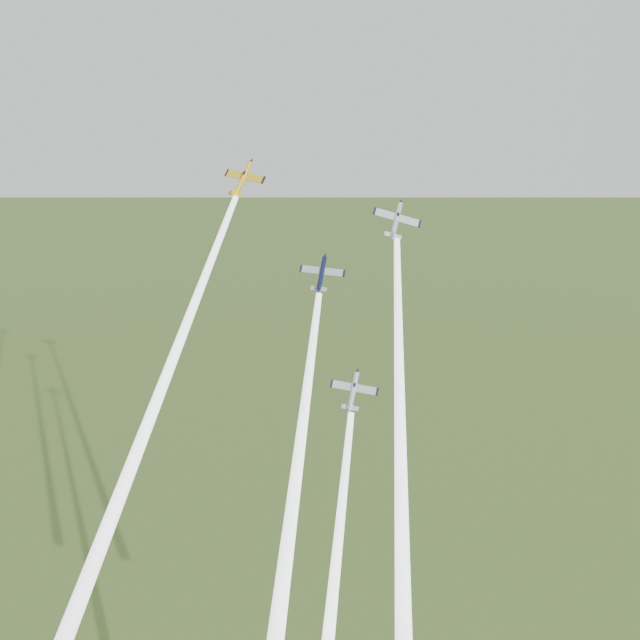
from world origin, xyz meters
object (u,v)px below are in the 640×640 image
(plane_silver_right, at_px, (397,220))
(plane_yellow, at_px, (243,179))
(plane_navy, at_px, (322,274))
(plane_silver_low, at_px, (353,391))

(plane_silver_right, bearing_deg, plane_yellow, 168.84)
(plane_navy, xyz_separation_m, plane_silver_right, (9.72, 8.38, 7.01))
(plane_yellow, bearing_deg, plane_silver_right, 20.55)
(plane_silver_low, bearing_deg, plane_navy, 128.94)
(plane_yellow, bearing_deg, plane_silver_low, -16.40)
(plane_navy, bearing_deg, plane_silver_low, -50.58)
(plane_navy, distance_m, plane_silver_right, 14.63)
(plane_navy, height_order, plane_silver_right, plane_silver_right)
(plane_yellow, relative_size, plane_silver_right, 1.01)
(plane_navy, xyz_separation_m, plane_silver_low, (6.40, -7.32, -15.13))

